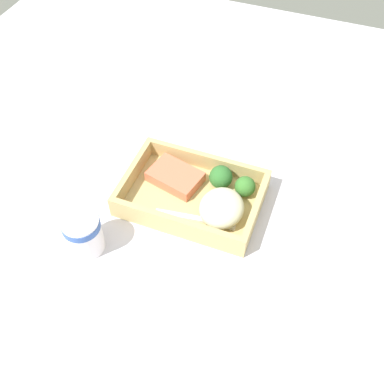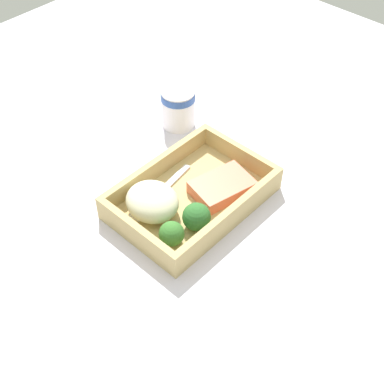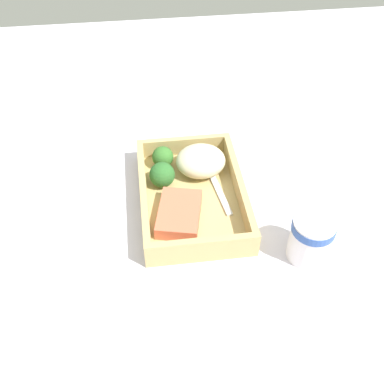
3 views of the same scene
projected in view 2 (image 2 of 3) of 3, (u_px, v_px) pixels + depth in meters
ground_plane at (192, 207)px, 94.94cm from camera, size 160.00×160.00×2.00cm
takeout_tray at (192, 200)px, 93.80cm from camera, size 27.24×18.52×1.20cm
tray_rim at (192, 191)px, 92.05cm from camera, size 27.24×18.52×3.69cm
salmon_fillet at (222, 187)px, 93.57cm from camera, size 11.70×9.25×2.39cm
mashed_potatoes at (152, 202)px, 89.14cm from camera, size 8.46×9.42×5.28cm
broccoli_floret_1 at (172, 234)px, 84.80cm from camera, size 4.15×4.15×4.34cm
broccoli_floret_2 at (197, 217)px, 87.11cm from camera, size 4.75×4.75×4.79cm
fork at (158, 195)px, 93.62cm from camera, size 15.87×3.91×0.44cm
paper_cup at (178, 106)px, 106.47cm from camera, size 6.88×6.88×8.11cm
receipt_slip at (86, 144)px, 105.18cm from camera, size 10.50×15.97×0.24cm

